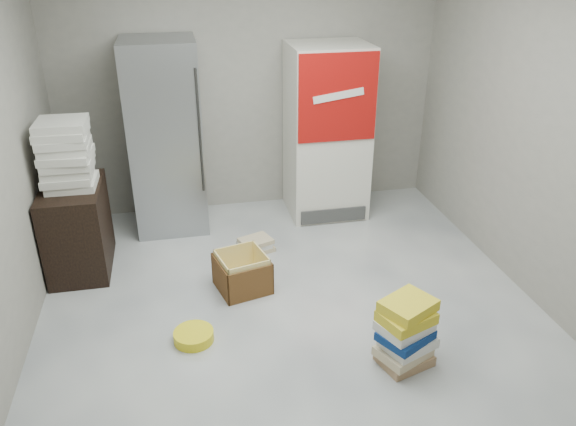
# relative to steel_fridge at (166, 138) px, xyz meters

# --- Properties ---
(ground) EXTENTS (5.00, 5.00, 0.00)m
(ground) POSITION_rel_steel_fridge_xyz_m (0.90, -2.13, -0.95)
(ground) COLOR silver
(ground) RESTS_ON ground
(room_shell) EXTENTS (4.04, 5.04, 2.82)m
(room_shell) POSITION_rel_steel_fridge_xyz_m (0.90, -2.13, 0.85)
(room_shell) COLOR gray
(room_shell) RESTS_ON ground
(steel_fridge) EXTENTS (0.70, 0.72, 1.90)m
(steel_fridge) POSITION_rel_steel_fridge_xyz_m (0.00, 0.00, 0.00)
(steel_fridge) COLOR #A5A8AD
(steel_fridge) RESTS_ON ground
(coke_cooler) EXTENTS (0.80, 0.73, 1.80)m
(coke_cooler) POSITION_rel_steel_fridge_xyz_m (1.65, -0.01, -0.05)
(coke_cooler) COLOR silver
(coke_cooler) RESTS_ON ground
(wood_shelf) EXTENTS (0.50, 0.80, 0.80)m
(wood_shelf) POSITION_rel_steel_fridge_xyz_m (-0.83, -0.73, -0.55)
(wood_shelf) COLOR black
(wood_shelf) RESTS_ON ground
(supply_box_stack) EXTENTS (0.43, 0.44, 0.58)m
(supply_box_stack) POSITION_rel_steel_fridge_xyz_m (-0.82, -0.73, 0.14)
(supply_box_stack) COLOR silver
(supply_box_stack) RESTS_ON wood_shelf
(phonebook_stack_main) EXTENTS (0.46, 0.44, 0.51)m
(phonebook_stack_main) POSITION_rel_steel_fridge_xyz_m (1.54, -2.55, -0.69)
(phonebook_stack_main) COLOR #A17B58
(phonebook_stack_main) RESTS_ON ground
(phonebook_stack_side) EXTENTS (0.37, 0.32, 0.13)m
(phonebook_stack_side) POSITION_rel_steel_fridge_xyz_m (0.76, -0.76, -0.88)
(phonebook_stack_side) COLOR #CAB58D
(phonebook_stack_side) RESTS_ON ground
(cardboard_box) EXTENTS (0.50, 0.50, 0.33)m
(cardboard_box) POSITION_rel_steel_fridge_xyz_m (0.55, -1.38, -0.81)
(cardboard_box) COLOR yellow
(cardboard_box) RESTS_ON ground
(bucket_lid) EXTENTS (0.37, 0.37, 0.08)m
(bucket_lid) POSITION_rel_steel_fridge_xyz_m (0.10, -2.00, -0.91)
(bucket_lid) COLOR yellow
(bucket_lid) RESTS_ON ground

